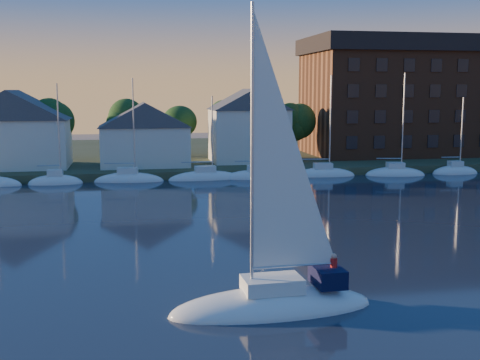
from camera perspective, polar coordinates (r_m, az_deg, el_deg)
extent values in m
cube|color=#363E24|center=(96.78, -5.72, 2.18)|extent=(160.00, 50.00, 2.00)
cube|color=brown|center=(74.07, -4.18, 0.26)|extent=(120.00, 3.00, 1.00)
cube|color=silver|center=(80.34, -20.53, 3.26)|extent=(13.00, 9.00, 6.00)
cube|color=silver|center=(78.21, -9.00, 3.20)|extent=(11.00, 8.00, 5.00)
cube|color=silver|center=(81.70, 0.82, 4.23)|extent=(10.00, 8.00, 7.00)
cube|color=brown|center=(95.67, 15.65, 6.94)|extent=(30.00, 16.00, 15.00)
cube|color=black|center=(95.88, 15.87, 12.14)|extent=(31.00, 17.00, 2.40)
cylinder|color=#332117|center=(84.80, -17.25, 2.82)|extent=(0.50, 0.50, 3.50)
sphere|color=#173A15|center=(84.50, -17.39, 5.82)|extent=(5.40, 5.40, 5.40)
cylinder|color=#332117|center=(84.24, -11.84, 2.98)|extent=(0.50, 0.50, 3.50)
sphere|color=#173A15|center=(83.95, -11.93, 6.01)|extent=(5.40, 5.40, 5.40)
cylinder|color=#332117|center=(84.45, -6.40, 3.13)|extent=(0.50, 0.50, 3.50)
sphere|color=#173A15|center=(84.15, -6.45, 6.14)|extent=(5.40, 5.40, 5.40)
cylinder|color=#332117|center=(85.40, -1.03, 3.24)|extent=(0.50, 0.50, 3.50)
sphere|color=#173A15|center=(85.11, -1.04, 6.22)|extent=(5.40, 5.40, 5.40)
cylinder|color=#332117|center=(87.09, 4.18, 3.32)|extent=(0.50, 0.50, 3.50)
sphere|color=#173A15|center=(86.80, 4.21, 6.24)|extent=(5.40, 5.40, 5.40)
cylinder|color=#332117|center=(89.46, 9.15, 3.37)|extent=(0.50, 0.50, 3.50)
sphere|color=#173A15|center=(89.18, 9.22, 6.22)|extent=(5.40, 5.40, 5.40)
cylinder|color=#332117|center=(92.46, 13.83, 3.39)|extent=(0.50, 0.50, 3.50)
sphere|color=#173A15|center=(92.19, 13.93, 6.15)|extent=(5.40, 5.40, 5.40)
cylinder|color=#332117|center=(96.04, 18.19, 3.40)|extent=(0.50, 0.50, 3.50)
sphere|color=#173A15|center=(95.78, 18.31, 6.05)|extent=(5.40, 5.40, 5.40)
ellipsoid|color=white|center=(71.09, -16.83, -0.43)|extent=(7.50, 2.40, 2.20)
cube|color=silver|center=(70.91, -16.87, 0.61)|extent=(2.10, 1.32, 0.70)
cylinder|color=#A5A8AD|center=(70.37, -16.42, 4.38)|extent=(0.16, 0.16, 10.00)
cylinder|color=#A5A8AD|center=(70.90, -17.56, 1.27)|extent=(3.15, 0.12, 0.12)
ellipsoid|color=white|center=(70.66, -10.37, -0.25)|extent=(7.50, 2.40, 2.20)
cube|color=silver|center=(70.47, -10.39, 0.79)|extent=(2.10, 1.32, 0.70)
cylinder|color=#A5A8AD|center=(70.02, -9.88, 4.58)|extent=(0.16, 0.16, 10.00)
cylinder|color=#A5A8AD|center=(70.37, -11.08, 1.46)|extent=(3.15, 0.12, 0.12)
ellipsoid|color=white|center=(71.12, -3.91, -0.08)|extent=(7.50, 2.40, 2.20)
cube|color=silver|center=(70.94, -3.92, 0.96)|extent=(2.10, 1.32, 0.70)
cylinder|color=#A5A8AD|center=(70.58, -3.35, 4.72)|extent=(0.16, 0.16, 10.00)
cylinder|color=#A5A8AD|center=(70.75, -4.59, 1.63)|extent=(3.15, 0.12, 0.12)
ellipsoid|color=white|center=(72.48, 2.38, 0.10)|extent=(7.50, 2.40, 2.20)
cube|color=silver|center=(72.30, 2.39, 1.12)|extent=(2.10, 1.32, 0.70)
cylinder|color=#A5A8AD|center=(72.02, 3.00, 4.80)|extent=(0.16, 0.16, 10.00)
cylinder|color=#A5A8AD|center=(72.01, 1.75, 1.77)|extent=(3.15, 0.12, 0.12)
ellipsoid|color=white|center=(74.67, 8.38, 0.26)|extent=(7.50, 2.40, 2.20)
cube|color=silver|center=(74.49, 8.40, 1.25)|extent=(2.10, 1.32, 0.70)
cylinder|color=#A5A8AD|center=(74.31, 9.02, 4.82)|extent=(0.16, 0.16, 10.00)
cylinder|color=#A5A8AD|center=(74.13, 7.81, 1.89)|extent=(3.15, 0.12, 0.12)
ellipsoid|color=white|center=(77.62, 13.97, 0.41)|extent=(7.50, 2.40, 2.20)
cube|color=silver|center=(77.46, 14.00, 1.36)|extent=(2.10, 1.32, 0.70)
cylinder|color=#A5A8AD|center=(77.36, 14.64, 4.79)|extent=(0.16, 0.16, 10.00)
cylinder|color=#A5A8AD|center=(77.02, 13.47, 1.98)|extent=(3.15, 0.12, 0.12)
ellipsoid|color=white|center=(81.27, 19.11, 0.55)|extent=(7.50, 2.40, 2.20)
cube|color=silver|center=(81.11, 19.15, 1.46)|extent=(2.10, 1.32, 0.70)
cylinder|color=#A5A8AD|center=(81.08, 19.78, 4.73)|extent=(0.16, 0.16, 10.00)
cylinder|color=#A5A8AD|center=(80.61, 18.67, 2.05)|extent=(3.15, 0.12, 0.12)
ellipsoid|color=white|center=(29.94, 3.05, -12.20)|extent=(10.29, 3.67, 2.20)
cube|color=silver|center=(29.50, 3.07, -9.84)|extent=(2.91, 1.91, 0.70)
cylinder|color=#A5A8AD|center=(27.89, 1.16, 2.64)|extent=(0.16, 0.16, 13.56)
cylinder|color=#A5A8AD|center=(29.56, 5.19, -8.10)|extent=(4.27, 0.28, 0.12)
cube|color=black|center=(30.31, 8.32, -9.01)|extent=(1.47, 2.02, 0.90)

